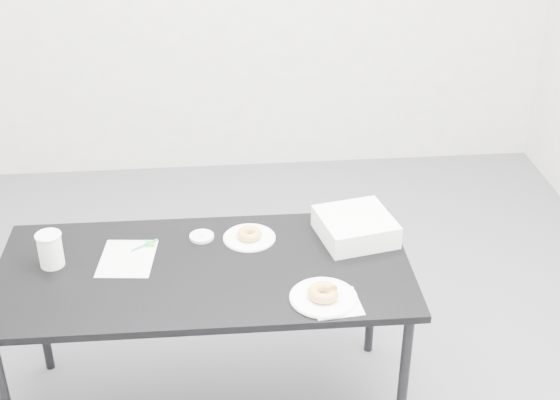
{
  "coord_description": "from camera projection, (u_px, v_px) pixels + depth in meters",
  "views": [
    {
      "loc": [
        -0.1,
        -2.6,
        2.34
      ],
      "look_at": [
        0.14,
        0.02,
        0.84
      ],
      "focal_mm": 50.0,
      "sensor_mm": 36.0,
      "label": 1
    }
  ],
  "objects": [
    {
      "name": "floor",
      "position": [
        248.0,
        371.0,
        3.41
      ],
      "size": [
        4.0,
        4.0,
        0.0
      ],
      "primitive_type": "plane",
      "color": "#515056",
      "rests_on": "ground"
    },
    {
      "name": "table",
      "position": [
        205.0,
        279.0,
        2.91
      ],
      "size": [
        1.54,
        0.73,
        0.7
      ],
      "rotation": [
        0.0,
        0.0,
        -0.01
      ],
      "color": "black",
      "rests_on": "floor"
    },
    {
      "name": "scorecard",
      "position": [
        127.0,
        258.0,
        2.93
      ],
      "size": [
        0.22,
        0.27,
        0.0
      ],
      "primitive_type": "cube",
      "rotation": [
        0.0,
        0.0,
        -0.1
      ],
      "color": "white",
      "rests_on": "table"
    },
    {
      "name": "logo_patch",
      "position": [
        150.0,
        244.0,
        3.01
      ],
      "size": [
        0.04,
        0.04,
        0.0
      ],
      "primitive_type": "cube",
      "rotation": [
        0.0,
        0.0,
        -0.1
      ],
      "color": "green",
      "rests_on": "scorecard"
    },
    {
      "name": "pen",
      "position": [
        145.0,
        245.0,
        3.0
      ],
      "size": [
        0.1,
        0.08,
        0.01
      ],
      "primitive_type": "cylinder",
      "rotation": [
        0.0,
        1.57,
        0.65
      ],
      "color": "#0D9275",
      "rests_on": "scorecard"
    },
    {
      "name": "napkin",
      "position": [
        336.0,
        303.0,
        2.69
      ],
      "size": [
        0.18,
        0.18,
        0.0
      ],
      "primitive_type": "cube",
      "rotation": [
        0.0,
        0.0,
        0.09
      ],
      "color": "white",
      "rests_on": "table"
    },
    {
      "name": "plate_near",
      "position": [
        323.0,
        298.0,
        2.71
      ],
      "size": [
        0.24,
        0.24,
        0.01
      ],
      "primitive_type": "cylinder",
      "color": "white",
      "rests_on": "napkin"
    },
    {
      "name": "donut_near",
      "position": [
        324.0,
        293.0,
        2.7
      ],
      "size": [
        0.12,
        0.12,
        0.04
      ],
      "primitive_type": "torus",
      "rotation": [
        0.0,
        0.0,
        -0.05
      ],
      "color": "gold",
      "rests_on": "plate_near"
    },
    {
      "name": "plate_far",
      "position": [
        249.0,
        238.0,
        3.05
      ],
      "size": [
        0.2,
        0.2,
        0.01
      ],
      "primitive_type": "cylinder",
      "color": "white",
      "rests_on": "table"
    },
    {
      "name": "donut_far",
      "position": [
        249.0,
        234.0,
        3.04
      ],
      "size": [
        0.13,
        0.13,
        0.03
      ],
      "primitive_type": "torus",
      "rotation": [
        0.0,
        0.0,
        -0.42
      ],
      "color": "gold",
      "rests_on": "plate_far"
    },
    {
      "name": "coffee_cup",
      "position": [
        50.0,
        250.0,
        2.86
      ],
      "size": [
        0.09,
        0.09,
        0.13
      ],
      "primitive_type": "cylinder",
      "color": "white",
      "rests_on": "table"
    },
    {
      "name": "cup_lid",
      "position": [
        202.0,
        237.0,
        3.05
      ],
      "size": [
        0.1,
        0.1,
        0.01
      ],
      "primitive_type": "cylinder",
      "color": "white",
      "rests_on": "table"
    },
    {
      "name": "bakery_box",
      "position": [
        355.0,
        227.0,
        3.04
      ],
      "size": [
        0.32,
        0.32,
        0.09
      ],
      "primitive_type": "cube",
      "rotation": [
        0.0,
        0.0,
        0.21
      ],
      "color": "white",
      "rests_on": "table"
    }
  ]
}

